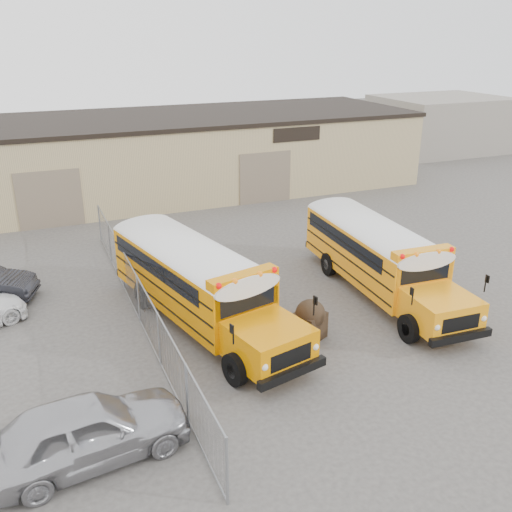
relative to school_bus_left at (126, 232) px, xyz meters
name	(u,v)px	position (x,y,z in m)	size (l,w,h in m)	color
ground	(332,328)	(5.40, -8.07, -1.65)	(120.00, 120.00, 0.00)	#464440
warehouse	(175,152)	(5.40, 11.92, 0.73)	(30.20, 10.20, 4.67)	#9C8860
chainlink_fence	(139,299)	(-0.60, -5.07, -0.74)	(0.07, 18.07, 1.81)	gray
distant_building_right	(440,124)	(29.40, 15.93, 0.55)	(10.00, 8.00, 4.40)	gray
school_bus_left	(126,232)	(0.00, 0.00, 0.00)	(4.48, 10.00, 2.85)	orange
school_bus_right	(315,211)	(8.84, -0.32, -0.06)	(2.83, 9.49, 2.75)	orange
tarp_bundle	(310,319)	(4.40, -8.34, -0.94)	(1.17, 1.12, 1.37)	black
car_silver	(86,431)	(-3.17, -11.47, -0.81)	(1.97, 4.89, 1.67)	#AFAFB4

